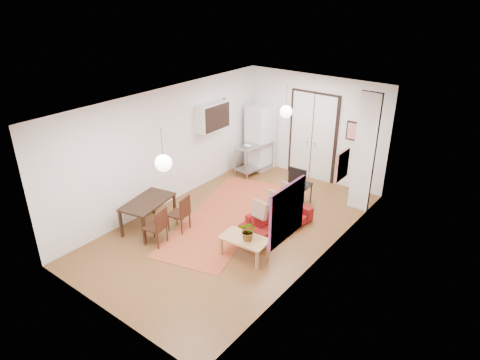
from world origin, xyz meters
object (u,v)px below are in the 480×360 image
Objects in this scene: coffee_table at (244,241)px; fridge at (260,138)px; sofa at (277,220)px; dining_chair_far at (158,222)px; dining_table at (148,204)px; kitchen_counter at (254,154)px; black_side_chair at (303,180)px; dining_chair_near at (181,209)px.

fridge is (-2.39, 3.94, 0.57)m from coffee_table.
dining_chair_far is at bearing 146.23° from sofa.
kitchen_counter is at bearing 89.12° from dining_table.
dining_table is 1.59× the size of dining_chair_far.
sofa is at bearing 126.58° from dining_chair_far.
kitchen_counter is 1.42× the size of dining_chair_far.
dining_table is at bearing 133.75° from sofa.
dining_chair_far reaches higher than sofa.
black_side_chair is (1.50, 3.49, 0.11)m from dining_chair_far.
dining_table is at bearing -65.82° from dining_chair_near.
dining_table is at bearing -81.79° from fridge.
kitchen_counter is 2.17m from black_side_chair.
sofa is 2.09× the size of dining_chair_near.
fridge is 4.38m from dining_table.
fridge is 1.83× the size of black_side_chair.
kitchen_counter is at bearing 177.03° from dining_chair_near.
dining_chair_near is 1.00× the size of dining_chair_far.
dining_chair_far is (0.60, -0.27, -0.12)m from dining_table.
dining_table is 1.59× the size of dining_chair_near.
kitchen_counter reaches higher than sofa.
black_side_chair is (2.11, -1.15, -0.33)m from fridge.
dining_chair_near is at bearing 133.72° from sofa.
coffee_table is 2.82m from black_side_chair.
dining_chair_near is at bearing 35.82° from dining_table.
kitchen_counter is 0.89× the size of dining_table.
dining_chair_near is (0.62, -3.93, -0.45)m from fridge.
fridge is (-0.08, 0.40, 0.38)m from kitchen_counter.
kitchen_counter reaches higher than dining_chair_far.
dining_chair_near is 0.83× the size of black_side_chair.
dining_chair_far is (-1.75, -1.96, 0.23)m from sofa.
sofa is 1.74× the size of black_side_chair.
fridge is 4.70m from dining_chair_far.
fridge is 1.38× the size of dining_table.
dining_chair_far is at bearing -11.64° from dining_chair_near.
coffee_table is 1.91m from dining_chair_far.
fridge is 2.20× the size of dining_chair_far.
coffee_table is at bearing 93.07° from black_side_chair.
sofa is 2.91m from dining_table.
fridge is at bearing 177.26° from dining_chair_near.
black_side_chair is (-0.25, 1.53, 0.34)m from sofa.
dining_table is (-2.35, -1.69, 0.35)m from sofa.
fridge is at bearing 175.93° from dining_chair_far.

